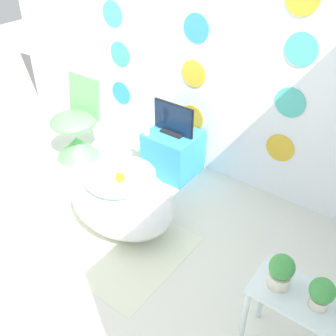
{
  "coord_description": "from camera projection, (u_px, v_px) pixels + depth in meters",
  "views": [
    {
      "loc": [
        1.85,
        -0.69,
        2.31
      ],
      "look_at": [
        0.56,
        1.03,
        0.78
      ],
      "focal_mm": 42.0,
      "sensor_mm": 36.0,
      "label": 1
    }
  ],
  "objects": [
    {
      "name": "potted_plant_right",
      "position": [
        322.0,
        293.0,
        1.98
      ],
      "size": [
        0.13,
        0.13,
        0.18
      ],
      "color": "beige",
      "rests_on": "side_table"
    },
    {
      "name": "bathtub",
      "position": [
        122.0,
        200.0,
        3.17
      ],
      "size": [
        0.93,
        0.68,
        0.53
      ],
      "color": "white",
      "rests_on": "ground_plane"
    },
    {
      "name": "ground_plane",
      "position": [
        13.0,
        302.0,
        2.7
      ],
      "size": [
        12.0,
        12.0,
        0.0
      ],
      "primitive_type": "plane",
      "color": "silver"
    },
    {
      "name": "wall_back_dotted",
      "position": [
        195.0,
        34.0,
        3.36
      ],
      "size": [
        4.9,
        0.05,
        2.6
      ],
      "color": "white",
      "rests_on": "ground_plane"
    },
    {
      "name": "rug",
      "position": [
        108.0,
        238.0,
        3.19
      ],
      "size": [
        1.25,
        0.91,
        0.01
      ],
      "color": "silver",
      "rests_on": "ground_plane"
    },
    {
      "name": "rubber_duck",
      "position": [
        120.0,
        177.0,
        2.91
      ],
      "size": [
        0.07,
        0.08,
        0.08
      ],
      "color": "yellow",
      "rests_on": "bathtub"
    },
    {
      "name": "tv_cabinet",
      "position": [
        173.0,
        152.0,
        3.83
      ],
      "size": [
        0.47,
        0.43,
        0.44
      ],
      "color": "#389ED6",
      "rests_on": "ground_plane"
    },
    {
      "name": "potted_plant_left",
      "position": [
        281.0,
        271.0,
        2.08
      ],
      "size": [
        0.14,
        0.14,
        0.21
      ],
      "color": "beige",
      "rests_on": "side_table"
    },
    {
      "name": "chair",
      "position": [
        76.0,
        133.0,
        4.03
      ],
      "size": [
        0.48,
        0.48,
        0.83
      ],
      "color": "#66C166",
      "rests_on": "ground_plane"
    },
    {
      "name": "side_table",
      "position": [
        294.0,
        307.0,
        2.17
      ],
      "size": [
        0.49,
        0.31,
        0.55
      ],
      "color": "silver",
      "rests_on": "ground_plane"
    },
    {
      "name": "vase",
      "position": [
        146.0,
        127.0,
        3.64
      ],
      "size": [
        0.06,
        0.06,
        0.16
      ],
      "color": "white",
      "rests_on": "tv_cabinet"
    },
    {
      "name": "tv",
      "position": [
        173.0,
        120.0,
        3.62
      ],
      "size": [
        0.43,
        0.12,
        0.3
      ],
      "color": "black",
      "rests_on": "tv_cabinet"
    }
  ]
}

